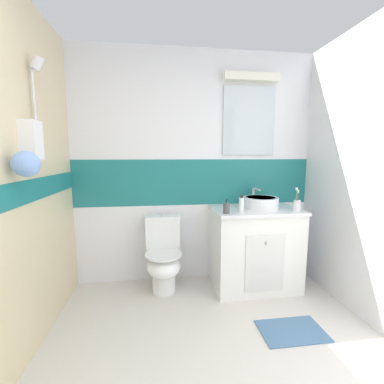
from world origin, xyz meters
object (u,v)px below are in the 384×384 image
Objects in this scene: toothbrush_cup at (297,205)px; deodorant_spray_can at (241,204)px; soap_dispenser at (226,208)px; sink_basin at (260,202)px; toilet at (163,256)px.

toothbrush_cup is 0.57m from deodorant_spray_can.
soap_dispenser is 0.86× the size of deodorant_spray_can.
deodorant_spray_can is at bearing 10.55° from soap_dispenser.
soap_dispenser is at bearing -153.97° from sink_basin.
deodorant_spray_can is at bearing -15.78° from toilet.
deodorant_spray_can is (0.15, 0.03, 0.03)m from soap_dispenser.
toilet is 3.33× the size of toothbrush_cup.
toothbrush_cup reaches higher than soap_dispenser.
toothbrush_cup is at bearing 2.28° from soap_dispenser.
toothbrush_cup reaches higher than toilet.
sink_basin is 2.89× the size of soap_dispenser.
deodorant_spray_can is (0.75, -0.21, 0.57)m from toilet.
sink_basin is 2.50× the size of deodorant_spray_can.
deodorant_spray_can is (-0.27, -0.18, 0.02)m from sink_basin.
sink_basin is at bearing -1.93° from toilet.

